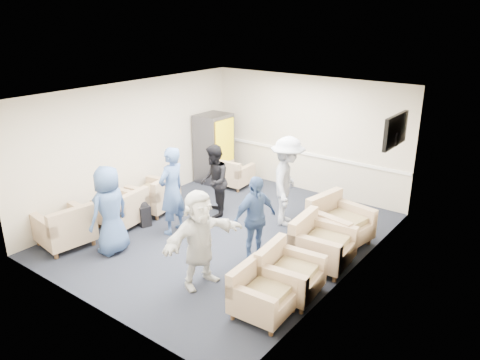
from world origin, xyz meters
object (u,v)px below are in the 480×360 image
Objects in this scene: person_front_left at (110,210)px; person_front_right at (200,239)px; armchair_right_midnear at (287,275)px; person_mid_left at (172,191)px; armchair_right_midfar at (319,245)px; armchair_left_mid at (123,210)px; vending_machine at (214,148)px; armchair_left_near at (66,229)px; person_mid_right at (255,218)px; person_back_left at (214,181)px; armchair_left_far at (156,196)px; person_back_right at (287,182)px; armchair_right_near at (260,295)px; armchair_right_far at (337,224)px; armchair_corner at (233,175)px.

person_front_right is (1.95, 0.15, -0.01)m from person_front_left.
armchair_right_midnear is 2.96m from person_mid_left.
armchair_left_mid is at bearing 99.32° from armchair_right_midfar.
armchair_left_near is at bearing -88.64° from vending_machine.
person_mid_right is (-1.00, -0.47, 0.39)m from armchair_right_midfar.
person_mid_right is (1.71, -0.95, -0.01)m from person_back_left.
armchair_left_near is at bearing 136.14° from person_mid_right.
armchair_left_far is 2.89m from person_mid_right.
person_front_left is 1.07× the size of person_mid_right.
person_back_right reaches higher than armchair_right_midfar.
person_back_right reaches higher than person_front_right.
armchair_right_midfar is 1.76m from person_back_right.
armchair_right_near is at bearing 104.22° from armchair_left_near.
armchair_right_far is at bearing -11.43° from person_front_right.
person_front_right is (2.87, -3.75, -0.07)m from vending_machine.
armchair_right_far is at bearing -16.88° from vending_machine.
armchair_right_near is 0.48× the size of vending_machine.
armchair_corner is at bearing -169.58° from person_mid_left.
armchair_right_far is 0.60× the size of person_back_right.
person_mid_left reaches higher than person_back_left.
armchair_right_midnear is at bearing -104.34° from person_mid_right.
armchair_corner is 1.79m from person_back_left.
armchair_right_far is (3.85, 3.09, 0.02)m from armchair_left_near.
person_front_left reaches higher than armchair_left_mid.
armchair_right_midnear is 0.84× the size of armchair_right_far.
armchair_left_near is 2.08m from armchair_left_far.
person_mid_right is at bearing 118.18° from person_front_left.
vending_machine is 2.96m from person_mid_left.
person_mid_right reaches higher than armchair_corner.
armchair_right_midnear is 4.68m from armchair_corner.
armchair_right_midfar is 1.21× the size of armchair_corner.
vending_machine is at bearing -157.85° from person_mid_left.
armchair_left_near is 4.52m from armchair_right_midfar.
person_back_left is at bearing 54.28° from armchair_right_midnear.
armchair_right_near is 5.12m from armchair_corner.
person_mid_right reaches higher than armchair_right_midnear.
armchair_right_far is 2.65m from person_back_left.
vending_machine is 1.00× the size of person_mid_left.
armchair_right_midnear is 0.53× the size of vending_machine.
armchair_right_midnear is 1.13× the size of armchair_corner.
armchair_right_near is 0.66m from armchair_right_midnear.
person_back_left is (0.44, 2.28, -0.04)m from person_front_left.
person_mid_left is at bearing 152.58° from armchair_left_near.
armchair_right_midnear is 0.60× the size of person_mid_right.
armchair_left_far is 0.54× the size of person_back_right.
armchair_left_near is at bearing 113.76° from armchair_right_midfar.
vending_machine is (-0.24, 3.09, 0.53)m from armchair_left_mid.
person_back_right is at bearing 13.81° from person_front_right.
armchair_right_midnear is at bearing 82.07° from armchair_left_mid.
person_front_left reaches higher than armchair_right_midnear.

